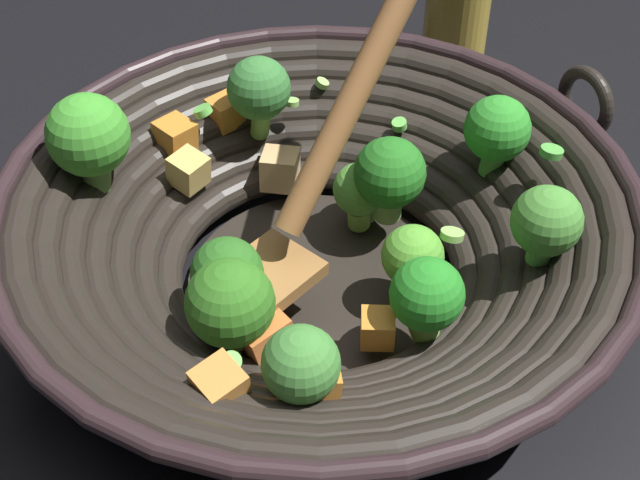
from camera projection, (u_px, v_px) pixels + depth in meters
The scene contains 3 objects.
ground_plane at pixel (318, 288), 0.63m from camera, with size 4.00×4.00×0.00m, color black.
wok at pixel (318, 227), 0.59m from camera, with size 0.42×0.46×0.27m.
garlic_bulb at pixel (288, 53), 0.82m from camera, with size 0.04×0.04×0.04m, color silver.
Camera 1 is at (-0.40, 0.17, 0.45)m, focal length 50.17 mm.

